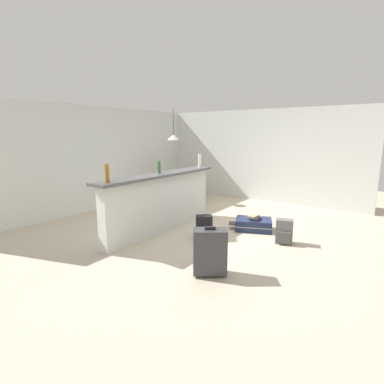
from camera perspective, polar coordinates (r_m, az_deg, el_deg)
ground_plane at (r=6.00m, az=2.43°, el=-7.10°), size 13.00×13.00×0.05m
wall_back at (r=7.81m, az=-16.72°, el=6.26°), size 6.60×0.10×2.50m
wall_right at (r=8.56m, az=12.04°, el=6.88°), size 0.10×6.00×2.50m
partition_half_wall at (r=5.71m, az=-5.87°, el=-2.26°), size 2.80×0.20×1.07m
bar_countertop at (r=5.61m, az=-5.98°, el=3.31°), size 2.96×0.40×0.05m
bottle_amber at (r=4.68m, az=-15.97°, el=3.44°), size 0.07×0.07×0.28m
bottle_green at (r=5.59m, az=-6.32°, el=4.75°), size 0.06×0.06×0.24m
bottle_white at (r=6.50m, az=1.46°, el=5.99°), size 0.06×0.06×0.30m
dining_table at (r=8.17m, az=-2.90°, el=2.65°), size 1.10×0.80×0.74m
dining_chair_near_partition at (r=7.83m, az=0.28°, el=1.32°), size 0.48×0.48×0.93m
pendant_lamp at (r=8.10m, az=-3.57°, el=10.45°), size 0.34×0.34×0.86m
suitcase_flat_navy at (r=5.96m, az=11.69°, el=-6.10°), size 0.73×0.89×0.22m
suitcase_upright_charcoal at (r=4.00m, az=3.44°, el=-11.28°), size 0.45×0.50×0.67m
backpack_grey at (r=5.36m, az=17.25°, el=-7.34°), size 0.30×0.32×0.42m
backpack_black at (r=5.36m, az=2.34°, el=-6.81°), size 0.34×0.34×0.42m
book_stack at (r=5.90m, az=11.91°, el=-4.83°), size 0.31×0.25×0.07m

